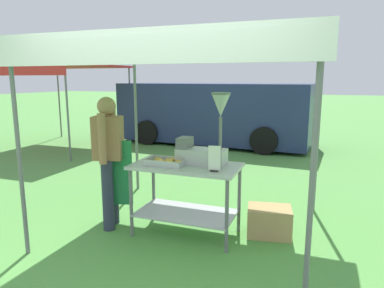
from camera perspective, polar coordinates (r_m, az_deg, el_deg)
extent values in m
plane|color=#519342|center=(8.79, 11.37, -1.54)|extent=(70.00, 70.00, 0.00)
cylinder|color=slate|center=(3.91, -26.42, -1.38)|extent=(0.04, 0.04, 2.16)
cylinder|color=slate|center=(2.70, 19.04, -5.82)|extent=(0.04, 0.04, 2.16)
cylinder|color=slate|center=(5.76, -9.12, 3.12)|extent=(0.04, 0.04, 2.16)
cylinder|color=slate|center=(5.02, 19.86, 1.53)|extent=(0.04, 0.04, 2.16)
cube|color=white|center=(4.06, -0.26, 15.80)|extent=(2.99, 2.57, 0.05)
cube|color=white|center=(2.90, -9.52, 15.07)|extent=(2.99, 0.02, 0.24)
cube|color=#B7B7BC|center=(4.03, -1.00, -3.63)|extent=(1.24, 0.68, 0.04)
cube|color=#B7B7BC|center=(4.20, -0.97, -11.19)|extent=(1.14, 0.62, 0.02)
cylinder|color=slate|center=(4.14, -9.91, -9.49)|extent=(0.04, 0.04, 0.81)
cylinder|color=slate|center=(3.73, 5.69, -11.70)|extent=(0.04, 0.04, 0.81)
cylinder|color=slate|center=(4.62, -6.29, -7.26)|extent=(0.04, 0.04, 0.81)
cylinder|color=slate|center=(4.26, 7.71, -8.88)|extent=(0.04, 0.04, 0.81)
cube|color=#B7B7BC|center=(4.03, -4.29, -3.31)|extent=(0.45, 0.28, 0.01)
cube|color=#B7B7BC|center=(3.90, -5.10, -3.23)|extent=(0.45, 0.01, 0.06)
cube|color=#B7B7BC|center=(4.14, -3.53, -2.42)|extent=(0.45, 0.01, 0.06)
cube|color=#B7B7BC|center=(4.11, -7.04, -2.55)|extent=(0.01, 0.28, 0.06)
cube|color=#B7B7BC|center=(3.93, -1.42, -3.07)|extent=(0.01, 0.28, 0.06)
torus|color=#EAB251|center=(3.93, -2.68, -3.33)|extent=(0.12, 0.12, 0.03)
torus|color=#EAB251|center=(3.94, -4.20, -3.34)|extent=(0.11, 0.11, 0.03)
torus|color=#EAB251|center=(4.09, -5.54, -2.83)|extent=(0.11, 0.11, 0.03)
torus|color=#EAB251|center=(4.10, -3.96, -2.76)|extent=(0.12, 0.12, 0.03)
torus|color=#EAB251|center=(4.03, -2.24, -2.98)|extent=(0.09, 0.09, 0.03)
torus|color=#EAB251|center=(4.00, -3.40, -3.10)|extent=(0.12, 0.12, 0.03)
torus|color=#EAB251|center=(4.04, -6.44, -3.02)|extent=(0.12, 0.12, 0.03)
torus|color=#EAB251|center=(4.01, -5.24, -3.09)|extent=(0.12, 0.12, 0.03)
torus|color=#EAB251|center=(4.09, -5.61, -2.48)|extent=(0.10, 0.10, 0.03)
torus|color=#EAB251|center=(4.07, -2.99, -2.52)|extent=(0.12, 0.12, 0.03)
torus|color=#EAB251|center=(3.93, -3.74, -2.99)|extent=(0.12, 0.12, 0.03)
torus|color=#EAB251|center=(3.94, -2.15, -2.94)|extent=(0.11, 0.11, 0.03)
torus|color=#EAB251|center=(4.03, -3.80, -2.64)|extent=(0.09, 0.09, 0.03)
torus|color=#EAB251|center=(3.99, -5.12, -2.80)|extent=(0.12, 0.12, 0.03)
cube|color=#B7B7BC|center=(4.03, 1.58, -2.04)|extent=(0.56, 0.28, 0.18)
cube|color=slate|center=(4.07, -1.20, 0.25)|extent=(0.14, 0.22, 0.12)
cylinder|color=slate|center=(3.92, 4.65, 1.73)|extent=(0.04, 0.04, 0.38)
cone|color=#B7B7BC|center=(3.88, 4.72, 6.26)|extent=(0.20, 0.20, 0.24)
cylinder|color=slate|center=(3.87, 4.75, 8.22)|extent=(0.21, 0.21, 0.02)
cube|color=black|center=(3.73, 3.65, -4.38)|extent=(0.08, 0.05, 0.02)
cube|color=white|center=(3.70, 3.67, -2.30)|extent=(0.13, 0.02, 0.26)
cylinder|color=#2D3347|center=(4.55, -12.83, -7.42)|extent=(0.14, 0.14, 0.86)
cylinder|color=#2D3347|center=(4.37, -13.56, -8.22)|extent=(0.14, 0.14, 0.86)
cube|color=#9E704C|center=(4.29, -13.58, 0.97)|extent=(0.39, 0.31, 0.52)
cube|color=#237F47|center=(4.35, -11.81, -4.65)|extent=(0.31, 0.11, 0.80)
cylinder|color=#9E704C|center=(4.50, -12.79, 1.76)|extent=(0.11, 0.11, 0.58)
cylinder|color=#9E704C|center=(4.08, -14.48, 0.81)|extent=(0.11, 0.11, 0.58)
sphere|color=#A87A56|center=(4.25, -13.80, 6.02)|extent=(0.22, 0.22, 0.22)
cube|color=tan|center=(4.30, 12.49, -12.21)|extent=(0.56, 0.46, 0.34)
cube|color=navy|center=(9.93, 3.67, 5.22)|extent=(5.40, 2.21, 1.60)
cube|color=#1E2833|center=(10.79, -6.74, 7.73)|extent=(0.20, 1.62, 0.70)
cylinder|color=black|center=(9.87, -7.25, 1.91)|extent=(0.69, 0.28, 0.68)
cylinder|color=black|center=(11.49, -2.45, 3.21)|extent=(0.69, 0.28, 0.68)
cylinder|color=black|center=(8.66, 11.71, 0.56)|extent=(0.69, 0.28, 0.68)
cylinder|color=black|center=(10.47, 13.90, 2.18)|extent=(0.69, 0.28, 0.68)
cylinder|color=slate|center=(8.12, -19.63, 4.64)|extent=(0.04, 0.04, 2.12)
cylinder|color=slate|center=(11.78, -20.85, 6.23)|extent=(0.04, 0.04, 2.12)
cylinder|color=slate|center=(10.28, -10.07, 6.22)|extent=(0.04, 0.04, 2.12)
cube|color=red|center=(9.92, -20.76, 11.83)|extent=(2.74, 2.86, 0.05)
cube|color=red|center=(8.89, -26.79, 10.74)|extent=(2.74, 0.02, 0.24)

